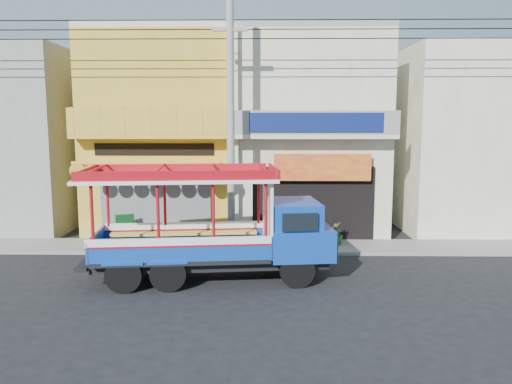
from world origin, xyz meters
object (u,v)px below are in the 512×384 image
songthaew_truck (228,226)px  potted_plant_a (288,227)px  potted_plant_c (336,233)px  utility_pole (235,108)px  green_sign (125,230)px

songthaew_truck → potted_plant_a: bearing=65.4°
potted_plant_a → potted_plant_c: (1.75, -0.49, -0.13)m
songthaew_truck → potted_plant_a: songthaew_truck is taller
utility_pole → songthaew_truck: 4.51m
potted_plant_a → potted_plant_c: bearing=-44.7°
green_sign → potted_plant_a: bearing=2.0°
utility_pole → potted_plant_a: bearing=34.9°
songthaew_truck → potted_plant_c: bearing=45.4°
utility_pole → potted_plant_c: 5.83m
potted_plant_a → songthaew_truck: bearing=-143.7°
utility_pole → potted_plant_c: bearing=12.8°
utility_pole → potted_plant_c: size_ratio=33.04×
utility_pole → potted_plant_a: (1.88, 1.31, -4.36)m
green_sign → potted_plant_c: bearing=-2.0°
utility_pole → green_sign: bearing=165.3°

